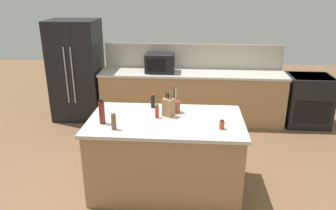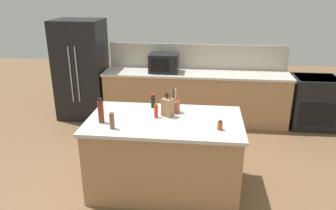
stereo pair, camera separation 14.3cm
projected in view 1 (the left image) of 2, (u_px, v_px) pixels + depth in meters
The scene contains 14 objects.
ground_plane at pixel (166, 186), 4.21m from camera, with size 14.00×14.00×0.00m, color brown.
back_counter_run at pixel (192, 97), 6.08m from camera, with size 3.36×0.66×0.94m.
wall_backsplash at pixel (193, 56), 6.13m from camera, with size 3.32×0.03×0.46m, color #B2A899.
kitchen_island at pixel (166, 154), 4.04m from camera, with size 1.84×1.05×0.94m.
refrigerator at pixel (77, 70), 6.12m from camera, with size 0.88×0.75×1.85m.
range_oven at pixel (308, 100), 5.93m from camera, with size 0.76×0.65×0.92m.
microwave at pixel (160, 63), 5.90m from camera, with size 0.52×0.39×0.33m.
knife_block at pixel (168, 107), 3.93m from camera, with size 0.16×0.15×0.29m.
utensil_crock at pixel (175, 106), 4.06m from camera, with size 0.12×0.12×0.32m.
pepper_grinder at pixel (114, 121), 3.58m from camera, with size 0.06×0.06×0.20m.
soy_sauce_bottle at pixel (153, 101), 4.21m from camera, with size 0.05×0.05×0.18m.
vinegar_bottle at pixel (102, 112), 3.72m from camera, with size 0.07×0.07×0.29m.
spice_jar_paprika at pixel (222, 125), 3.61m from camera, with size 0.06×0.06×0.11m.
hot_sauce_bottle at pixel (157, 111), 3.89m from camera, with size 0.05×0.05×0.18m.
Camera 1 is at (0.30, -3.56, 2.45)m, focal length 35.00 mm.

